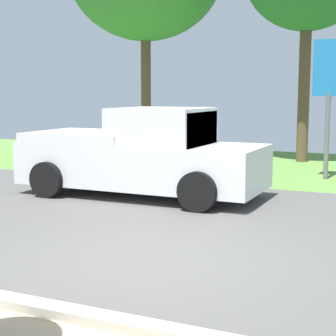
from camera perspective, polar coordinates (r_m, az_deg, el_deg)
ground_plane at (r=10.06m, az=5.54°, el=-5.15°), size 40.00×22.00×0.20m
pickup_truck at (r=11.78m, az=-2.66°, el=1.32°), size 5.20×2.28×1.88m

